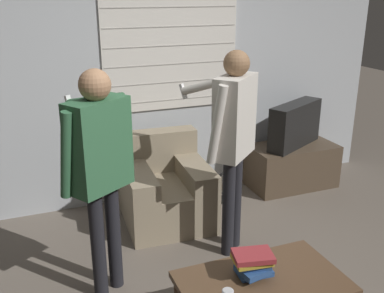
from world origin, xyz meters
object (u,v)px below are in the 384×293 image
object	(u,v)px
person_right_standing	(233,129)
floor_fan	(227,187)
book_stack	(253,263)
spare_remote	(244,268)
armchair_beige	(164,188)
person_left_standing	(99,158)
coffee_table	(262,286)
tv	(295,125)

from	to	relation	value
person_right_standing	floor_fan	world-z (taller)	person_right_standing
book_stack	floor_fan	bearing A→B (deg)	68.85
spare_remote	floor_fan	size ratio (longest dim) A/B	0.40
armchair_beige	spare_remote	size ratio (longest dim) A/B	6.70
person_left_standing	floor_fan	xyz separation A→B (m)	(1.45, 1.00, -0.88)
armchair_beige	spare_remote	distance (m)	1.58
coffee_table	tv	xyz separation A→B (m)	(1.48, 1.91, 0.33)
person_left_standing	spare_remote	world-z (taller)	person_left_standing
spare_remote	armchair_beige	bearing A→B (deg)	71.21
coffee_table	tv	size ratio (longest dim) A/B	1.29
armchair_beige	coffee_table	xyz separation A→B (m)	(0.07, -1.72, 0.07)
book_stack	spare_remote	bearing A→B (deg)	100.64
spare_remote	coffee_table	bearing A→B (deg)	-89.81
tv	book_stack	xyz separation A→B (m)	(-1.52, -1.85, -0.20)
person_right_standing	floor_fan	distance (m)	1.29
tv	floor_fan	size ratio (longest dim) A/B	2.30
armchair_beige	tv	size ratio (longest dim) A/B	1.17
person_right_standing	armchair_beige	bearing A→B (deg)	73.28
coffee_table	person_left_standing	distance (m)	1.32
coffee_table	tv	distance (m)	2.44
coffee_table	person_left_standing	xyz separation A→B (m)	(-0.80, 0.83, 0.65)
coffee_table	book_stack	world-z (taller)	book_stack
coffee_table	book_stack	bearing A→B (deg)	119.05
tv	person_left_standing	xyz separation A→B (m)	(-2.28, -1.08, 0.32)
person_right_standing	spare_remote	world-z (taller)	person_right_standing
person_right_standing	person_left_standing	bearing A→B (deg)	147.14
armchair_beige	person_right_standing	xyz separation A→B (m)	(0.34, -0.72, 0.75)
book_stack	floor_fan	world-z (taller)	book_stack
coffee_table	spare_remote	world-z (taller)	spare_remote
coffee_table	tv	bearing A→B (deg)	52.25
coffee_table	person_left_standing	bearing A→B (deg)	134.05
person_left_standing	floor_fan	world-z (taller)	person_left_standing
book_stack	spare_remote	size ratio (longest dim) A/B	1.99
armchair_beige	book_stack	distance (m)	1.66
tv	person_left_standing	size ratio (longest dim) A/B	0.48
book_stack	floor_fan	size ratio (longest dim) A/B	0.80
armchair_beige	floor_fan	distance (m)	0.74
tv	person_right_standing	xyz separation A→B (m)	(-1.21, -0.92, 0.35)
person_left_standing	person_right_standing	size ratio (longest dim) A/B	0.97
person_right_standing	book_stack	bearing A→B (deg)	-150.02
coffee_table	book_stack	size ratio (longest dim) A/B	3.73
coffee_table	person_right_standing	size ratio (longest dim) A/B	0.60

